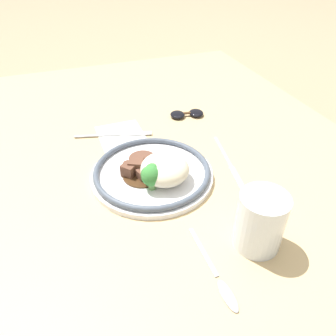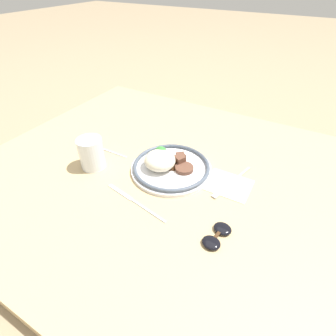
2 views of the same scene
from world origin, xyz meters
name	(u,v)px [view 1 (image 1 of 2)]	position (x,y,z in m)	size (l,w,h in m)	color
ground_plane	(154,179)	(0.00, 0.00, 0.00)	(8.00, 8.00, 0.00)	#998466
dining_table	(153,171)	(0.00, 0.00, 0.02)	(1.33, 1.03, 0.05)	tan
napkin	(122,136)	(-0.14, -0.04, 0.05)	(0.13, 0.11, 0.00)	silver
plate	(154,171)	(0.06, -0.02, 0.07)	(0.26, 0.26, 0.07)	white
juice_glass	(260,224)	(0.28, 0.09, 0.09)	(0.08, 0.08, 0.10)	orange
fork	(121,134)	(-0.14, -0.04, 0.05)	(0.06, 0.19, 0.00)	#ADADB2
knife	(230,165)	(0.07, 0.16, 0.05)	(0.22, 0.05, 0.00)	#ADADB2
spoon	(222,283)	(0.33, 0.00, 0.05)	(0.16, 0.02, 0.01)	#ADADB2
sunglasses	(187,114)	(-0.18, 0.16, 0.06)	(0.06, 0.10, 0.01)	black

